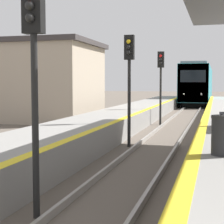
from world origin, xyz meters
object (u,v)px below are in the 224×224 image
Objects in this scene: signal_far at (161,74)px; trash_bin at (222,135)px; train at (199,84)px; signal_mid at (129,69)px; signal_near at (34,53)px.

signal_far is 5.03× the size of trash_bin.
train is 38.64m from trash_bin.
signal_mid is at bearing -90.52° from signal_far.
train is at bearing 88.17° from signal_mid.
signal_mid is (-1.05, -32.98, 0.69)m from train.
train is at bearing 93.28° from trash_bin.
signal_near reaches higher than trash_bin.
signal_mid is (-0.07, 7.66, 0.00)m from signal_near.
signal_near and signal_mid have the same top height.
signal_near is at bearing -89.98° from signal_far.
signal_mid is 5.03× the size of trash_bin.
signal_near is 15.31m from signal_far.
signal_far is at bearing 89.48° from signal_mid.
signal_mid is at bearing 120.24° from trash_bin.
train reaches higher than signal_far.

